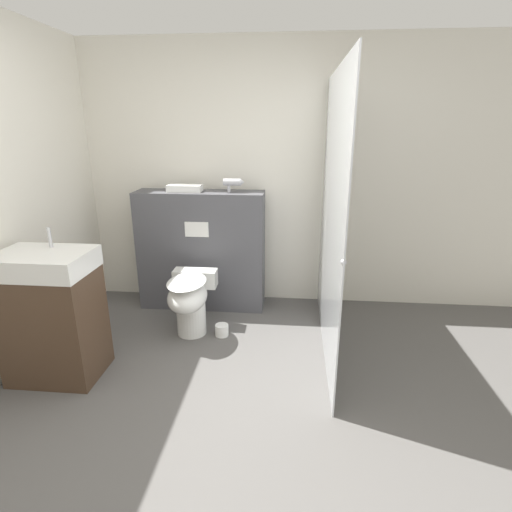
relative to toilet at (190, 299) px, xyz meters
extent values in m
plane|color=#565451|center=(0.50, -1.34, -0.33)|extent=(12.00, 12.00, 0.00)
cube|color=silver|center=(0.50, 0.86, 0.92)|extent=(8.00, 0.06, 2.50)
cube|color=#4C4C51|center=(-0.02, 0.60, 0.24)|extent=(1.21, 0.32, 1.15)
cube|color=white|center=(-0.02, 0.44, 0.50)|extent=(0.22, 0.01, 0.14)
cube|color=silver|center=(1.14, -0.06, 0.73)|extent=(0.01, 1.78, 2.12)
sphere|color=#B2B2B7|center=(1.14, -0.91, 0.69)|extent=(0.04, 0.04, 0.04)
cylinder|color=white|center=(0.00, 0.02, -0.15)|extent=(0.25, 0.25, 0.36)
ellipsoid|color=white|center=(0.00, -0.06, 0.05)|extent=(0.32, 0.46, 0.24)
ellipsoid|color=white|center=(0.00, -0.06, 0.18)|extent=(0.31, 0.45, 0.02)
cube|color=white|center=(0.00, 0.22, 0.11)|extent=(0.38, 0.15, 0.16)
cube|color=#473323|center=(-0.81, -0.66, 0.06)|extent=(0.61, 0.44, 0.79)
cube|color=white|center=(-0.81, -0.66, 0.53)|extent=(0.62, 0.45, 0.14)
cylinder|color=silver|center=(-0.81, -0.54, 0.67)|extent=(0.02, 0.02, 0.14)
cylinder|color=#B7B7BC|center=(0.29, 0.58, 0.91)|extent=(0.16, 0.06, 0.06)
cone|color=#B7B7BC|center=(0.39, 0.58, 0.91)|extent=(0.03, 0.05, 0.05)
cylinder|color=#B7B7BC|center=(0.26, 0.58, 0.86)|extent=(0.03, 0.03, 0.09)
cube|color=white|center=(-0.15, 0.59, 0.85)|extent=(0.31, 0.16, 0.06)
cylinder|color=white|center=(0.27, 0.00, -0.28)|extent=(0.11, 0.11, 0.10)
camera|label=1|loc=(0.85, -3.03, 1.42)|focal=28.00mm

